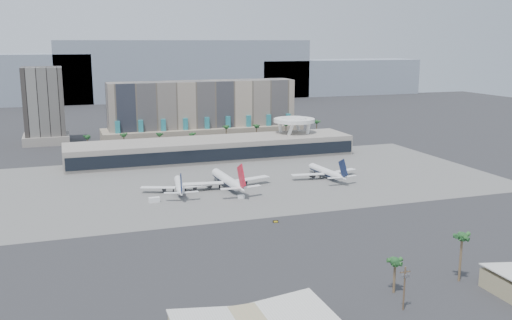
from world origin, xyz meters
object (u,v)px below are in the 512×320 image
object	(u,v)px
service_vehicle_a	(154,200)
service_vehicle_b	(241,197)
utility_pole	(405,285)
airliner_right	(326,172)
taxiway_sign	(276,221)
airliner_left	(179,186)
airliner_centre	(227,180)

from	to	relation	value
service_vehicle_a	service_vehicle_b	bearing A→B (deg)	-13.61
utility_pole	service_vehicle_b	world-z (taller)	utility_pole
airliner_right	service_vehicle_a	bearing A→B (deg)	-174.66
taxiway_sign	airliner_left	bearing A→B (deg)	128.74
airliner_left	taxiway_sign	distance (m)	62.63
airliner_right	service_vehicle_a	size ratio (longest dim) A/B	8.42
airliner_centre	taxiway_sign	distance (m)	56.98
utility_pole	airliner_right	world-z (taller)	airliner_right
service_vehicle_a	taxiway_sign	size ratio (longest dim) A/B	2.13
utility_pole	taxiway_sign	distance (m)	79.91
utility_pole	airliner_right	xyz separation A→B (m)	(44.66, 139.52, -3.79)
utility_pole	service_vehicle_b	xyz separation A→B (m)	(-7.97, 117.12, -6.36)
airliner_centre	utility_pole	bearing A→B (deg)	-89.45
utility_pole	service_vehicle_b	bearing A→B (deg)	93.89
airliner_centre	taxiway_sign	bearing A→B (deg)	-89.96
airliner_left	service_vehicle_a	xyz separation A→B (m)	(-13.76, -12.99, -2.10)
airliner_right	taxiway_sign	xyz separation A→B (m)	(-50.37, -60.09, -2.87)
airliner_left	service_vehicle_b	size ratio (longest dim) A/B	12.19
utility_pole	airliner_centre	xyz separation A→B (m)	(-8.95, 136.20, -3.10)
utility_pole	airliner_left	size ratio (longest dim) A/B	0.33
utility_pole	service_vehicle_a	size ratio (longest dim) A/B	2.62
airliner_centre	service_vehicle_b	world-z (taller)	airliner_centre
service_vehicle_a	airliner_left	bearing A→B (deg)	38.85
utility_pole	taxiway_sign	size ratio (longest dim) A/B	5.58
utility_pole	airliner_centre	size ratio (longest dim) A/B	0.26
airliner_left	taxiway_sign	xyz separation A→B (m)	(26.33, -56.76, -2.73)
service_vehicle_b	taxiway_sign	world-z (taller)	service_vehicle_b
utility_pole	airliner_left	bearing A→B (deg)	103.24
service_vehicle_a	service_vehicle_b	xyz separation A→B (m)	(37.84, -6.08, -0.34)
airliner_right	service_vehicle_b	size ratio (longest dim) A/B	12.75
utility_pole	airliner_centre	bearing A→B (deg)	93.76
utility_pole	airliner_centre	distance (m)	136.53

